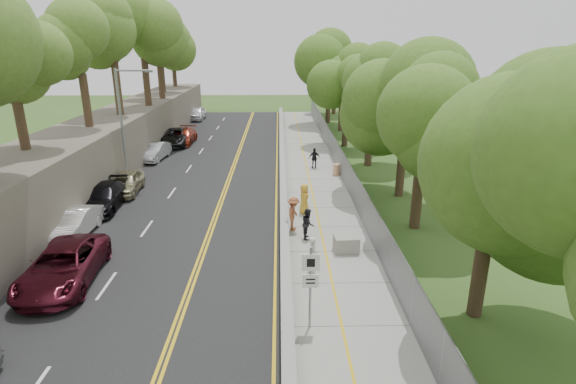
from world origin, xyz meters
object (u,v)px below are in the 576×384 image
object	(u,v)px
streetlight	(125,119)
car_1	(75,223)
construction_barrel	(336,170)
painter_0	(304,199)
car_2	(63,266)
signpost	(310,279)
person_far	(314,158)
concrete_block	(346,244)

from	to	relation	value
streetlight	car_1	xyz separation A→B (m)	(-0.14, -8.88, -3.91)
construction_barrel	painter_0	size ratio (longest dim) A/B	0.47
construction_barrel	painter_0	bearing A→B (deg)	-109.89
streetlight	construction_barrel	size ratio (longest dim) A/B	9.41
construction_barrel	car_2	bearing A→B (deg)	-130.25
car_1	car_2	bearing A→B (deg)	-69.53
streetlight	painter_0	size ratio (longest dim) A/B	4.46
signpost	car_2	xyz separation A→B (m)	(-10.05, 3.31, -1.15)
painter_0	person_far	bearing A→B (deg)	-6.16
streetlight	car_1	size ratio (longest dim) A/B	1.92
construction_barrel	car_2	xyz separation A→B (m)	(-13.30, -15.71, 0.34)
painter_0	person_far	size ratio (longest dim) A/B	1.10
painter_0	construction_barrel	bearing A→B (deg)	-18.23
car_2	painter_0	distance (m)	13.06
streetlight	signpost	world-z (taller)	streetlight
signpost	concrete_block	size ratio (longest dim) A/B	2.68
streetlight	person_far	size ratio (longest dim) A/B	4.91
signpost	painter_0	distance (m)	11.19
signpost	painter_0	xyz separation A→B (m)	(0.40, 11.14, -1.02)
streetlight	construction_barrel	bearing A→B (deg)	7.72
painter_0	person_far	world-z (taller)	painter_0
streetlight	car_1	distance (m)	9.71
streetlight	car_2	world-z (taller)	streetlight
concrete_block	painter_0	bearing A→B (deg)	108.87
signpost	person_far	size ratio (longest dim) A/B	1.90
signpost	car_1	world-z (taller)	signpost
car_1	streetlight	bearing A→B (deg)	91.24
concrete_block	car_2	distance (m)	12.50
painter_0	concrete_block	bearing A→B (deg)	-159.48
car_2	painter_0	xyz separation A→B (m)	(10.45, 7.83, 0.13)
construction_barrel	car_1	bearing A→B (deg)	-143.85
signpost	person_far	xyz separation A→B (m)	(1.75, 20.98, -1.10)
concrete_block	person_far	size ratio (longest dim) A/B	0.71
signpost	car_1	distance (m)	14.26
construction_barrel	concrete_block	bearing A→B (deg)	-94.84
streetlight	signpost	distance (m)	20.72
painter_0	streetlight	bearing A→B (deg)	65.38
streetlight	person_far	xyz separation A→B (m)	(13.26, 3.97, -3.77)
concrete_block	car_1	world-z (taller)	car_1
streetlight	concrete_block	distance (m)	18.04
car_2	person_far	xyz separation A→B (m)	(11.80, 17.68, 0.05)
concrete_block	construction_barrel	bearing A→B (deg)	85.16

